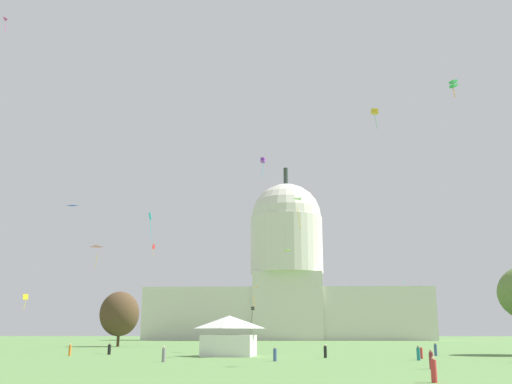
# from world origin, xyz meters

# --- Properties ---
(capitol_building) EXTENTS (110.41, 28.71, 68.95)m
(capitol_building) POSITION_xyz_m (5.40, 196.62, 24.12)
(capitol_building) COLOR beige
(capitol_building) RESTS_ON ground_plane
(event_tent) EXTENTS (7.75, 6.93, 5.41)m
(event_tent) POSITION_xyz_m (-3.45, 47.71, 2.67)
(event_tent) COLOR white
(event_tent) RESTS_ON ground_plane
(tree_west_mid) EXTENTS (9.29, 8.42, 12.10)m
(tree_west_mid) POSITION_xyz_m (-32.95, 97.84, 7.15)
(tree_west_mid) COLOR #4C3823
(tree_west_mid) RESTS_ON ground_plane
(person_grey_back_left) EXTENTS (0.48, 0.48, 1.69)m
(person_grey_back_left) POSITION_xyz_m (-9.22, 32.23, 0.77)
(person_grey_back_left) COLOR gray
(person_grey_back_left) RESTS_ON ground_plane
(person_black_lawn_far_left) EXTENTS (0.53, 0.53, 1.71)m
(person_black_lawn_far_left) POSITION_xyz_m (9.30, 43.29, 0.78)
(person_black_lawn_far_left) COLOR black
(person_black_lawn_far_left) RESTS_ON ground_plane
(person_denim_front_right) EXTENTS (0.53, 0.53, 1.59)m
(person_denim_front_right) POSITION_xyz_m (3.02, 34.51, 0.72)
(person_denim_front_right) COLOR #3D5684
(person_denim_front_right) RESTS_ON ground_plane
(person_denim_front_left) EXTENTS (0.56, 0.56, 1.75)m
(person_denim_front_left) POSITION_xyz_m (24.95, 50.34, 0.80)
(person_denim_front_left) COLOR #3D5684
(person_denim_front_left) RESTS_ON ground_plane
(person_red_back_center) EXTENTS (0.40, 0.40, 1.51)m
(person_red_back_center) POSITION_xyz_m (20.97, 41.49, 0.68)
(person_red_back_center) COLOR red
(person_red_back_center) RESTS_ON ground_plane
(person_orange_mid_left) EXTENTS (0.44, 0.44, 1.65)m
(person_orange_mid_left) POSITION_xyz_m (-25.58, 48.13, 0.76)
(person_orange_mid_left) COLOR orange
(person_orange_mid_left) RESTS_ON ground_plane
(person_red_mid_right) EXTENTS (0.45, 0.45, 1.66)m
(person_red_mid_right) POSITION_xyz_m (13.93, 6.93, 0.76)
(person_red_mid_right) COLOR red
(person_red_mid_right) RESTS_ON ground_plane
(person_maroon_deep_crowd) EXTENTS (0.38, 0.38, 1.69)m
(person_maroon_deep_crowd) POSITION_xyz_m (17.29, 21.35, 0.78)
(person_maroon_deep_crowd) COLOR maroon
(person_maroon_deep_crowd) RESTS_ON ground_plane
(person_black_mid_center) EXTENTS (0.53, 0.53, 1.63)m
(person_black_mid_center) POSITION_xyz_m (-21.45, 52.85, 0.73)
(person_black_mid_center) COLOR black
(person_black_mid_center) RESTS_ON ground_plane
(person_teal_near_tree_west) EXTENTS (0.58, 0.58, 1.66)m
(person_teal_near_tree_west) POSITION_xyz_m (19.68, 37.21, 0.75)
(person_teal_near_tree_west) COLOR #1E757A
(person_teal_near_tree_west) RESTS_ON ground_plane
(kite_violet_mid) EXTENTS (0.81, 0.84, 3.42)m
(kite_violet_mid) POSITION_xyz_m (0.80, 60.14, 31.35)
(kite_violet_mid) COLOR purple
(kite_red_mid) EXTENTS (0.53, 0.93, 2.69)m
(kite_red_mid) POSITION_xyz_m (-24.88, 93.72, 21.55)
(kite_red_mid) COLOR red
(kite_lime_low) EXTENTS (1.17, 1.02, 0.43)m
(kite_lime_low) POSITION_xyz_m (4.92, 65.23, 16.53)
(kite_lime_low) COLOR #8CD133
(kite_cyan_mid) EXTENTS (0.84, 0.90, 4.89)m
(kite_cyan_mid) POSITION_xyz_m (-19.46, 66.31, 22.77)
(kite_cyan_mid) COLOR #33BCDB
(kite_yellow_low) EXTENTS (0.67, 0.66, 2.62)m
(kite_yellow_low) POSITION_xyz_m (-38.34, 61.01, 8.62)
(kite_yellow_low) COLOR yellow
(kite_magenta_high) EXTENTS (0.80, 1.19, 1.93)m
(kite_magenta_high) POSITION_xyz_m (-37.58, 44.33, 49.34)
(kite_magenta_high) COLOR #D1339E
(kite_blue_mid) EXTENTS (1.64, 0.71, 0.39)m
(kite_blue_mid) POSITION_xyz_m (-30.63, 58.83, 23.39)
(kite_blue_mid) COLOR blue
(kite_orange_low) EXTENTS (1.04, 1.66, 2.55)m
(kite_orange_low) POSITION_xyz_m (-0.52, 52.59, 8.96)
(kite_orange_low) COLOR orange
(kite_green_mid) EXTENTS (0.94, 0.91, 2.09)m
(kite_green_mid) POSITION_xyz_m (22.94, 26.35, 29.66)
(kite_green_mid) COLOR green
(kite_black_low) EXTENTS (0.79, 0.80, 3.30)m
(kite_black_low) POSITION_xyz_m (-2.74, 95.80, 8.15)
(kite_black_low) COLOR black
(kite_gold_high) EXTENTS (1.28, 1.34, 4.06)m
(kite_gold_high) POSITION_xyz_m (20.98, 66.32, 42.22)
(kite_gold_high) COLOR gold
(kite_turquoise_low) EXTENTS (1.39, 1.75, 0.23)m
(kite_turquoise_low) POSITION_xyz_m (38.41, 138.24, 17.06)
(kite_turquoise_low) COLOR teal
(kite_white_mid) EXTENTS (1.58, 1.63, 4.18)m
(kite_white_mid) POSITION_xyz_m (6.64, 45.00, 20.69)
(kite_white_mid) COLOR white
(kite_pink_low) EXTENTS (1.91, 1.20, 3.52)m
(kite_pink_low) POSITION_xyz_m (-26.70, 59.65, 16.59)
(kite_pink_low) COLOR pink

